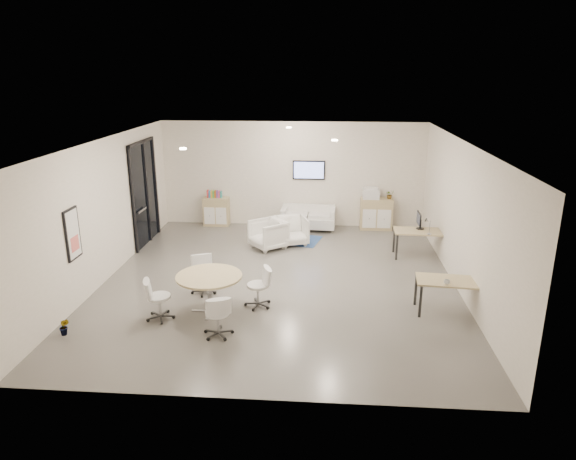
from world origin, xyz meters
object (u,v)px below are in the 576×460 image
Objects in this scene: desk_rear at (421,233)px; desk_front at (450,283)px; sideboard_left at (216,211)px; armchair_right at (291,229)px; armchair_left at (268,233)px; loveseat at (308,218)px; round_table at (209,279)px; sideboard_right at (376,214)px.

desk_front is at bearing -86.97° from desk_rear.
desk_rear is at bearing -22.29° from sideboard_left.
armchair_right is 0.62× the size of desk_front.
armchair_left is at bearing -47.62° from sideboard_left.
loveseat is at bearing 124.58° from desk_front.
armchair_left is (-1.02, -1.85, 0.10)m from loveseat.
desk_front is at bearing -57.94° from loveseat.
armchair_left reaches higher than desk_front.
desk_rear is 5.93m from round_table.
sideboard_left reaches higher than armchair_right.
loveseat is 1.20× the size of desk_rear.
armchair_left is at bearing -146.95° from sideboard_right.
armchair_right is at bearing 82.31° from armchair_left.
loveseat is 1.26× the size of round_table.
armchair_right is 3.49m from desk_rear.
desk_front is (4.05, -3.58, 0.19)m from armchair_left.
desk_rear is at bearing -68.68° from sideboard_right.
sideboard_left is at bearing 127.99° from armchair_right.
round_table is (-0.72, -3.95, 0.29)m from armchair_left.
loveseat is at bearing 56.14° from armchair_right.
desk_front is (0.04, -3.21, -0.02)m from desk_rear.
sideboard_right is (4.93, -0.03, 0.04)m from sideboard_left.
armchair_right is at bearing -102.87° from loveseat.
armchair_right reaches higher than loveseat.
desk_front is at bearing -80.18° from sideboard_right.
sideboard_right is 0.69× the size of desk_rear.
sideboard_left is 1.03× the size of armchair_right.
sideboard_left is 2.75m from armchair_left.
armchair_left is at bearing 143.99° from desk_front.
sideboard_right is at bearing -0.31° from sideboard_left.
sideboard_left is 2.88m from loveseat.
desk_rear is (3.40, -0.75, 0.21)m from armchair_right.
sideboard_left reaches higher than desk_front.
round_table is (-1.75, -5.81, 0.39)m from loveseat.
sideboard_right is 2.96m from armchair_right.
sideboard_right is at bearing 15.29° from armchair_right.
round_table is at bearing -103.80° from loveseat.
round_table is at bearing -170.01° from desk_front.
desk_rear is (2.98, -2.22, 0.31)m from loveseat.
sideboard_left is at bearing 179.37° from loveseat.
desk_front is at bearing -67.00° from armchair_right.
armchair_right is at bearing 169.94° from desk_rear.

